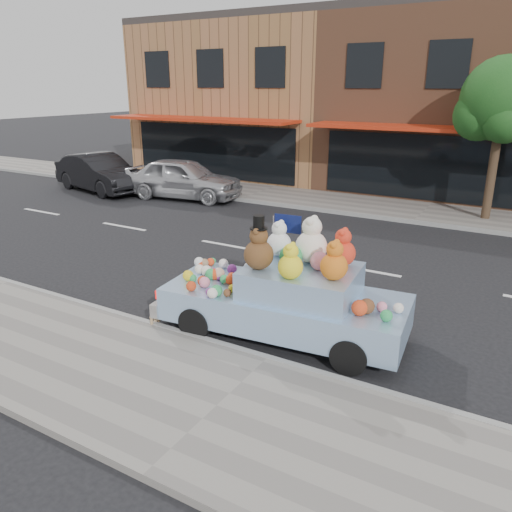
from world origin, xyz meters
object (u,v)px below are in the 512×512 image
Objects in this scene: car_silver at (183,178)px; car_dark at (100,173)px; art_car at (286,294)px; street_tree at (503,106)px.

car_dark is at bearing 91.00° from car_silver.
car_silver is 12.08m from art_car.
art_car is (8.73, -8.34, -0.01)m from car_silver.
art_car is at bearing -108.23° from car_dark.
car_silver is at bearing -168.74° from street_tree.
art_car reaches higher than car_dark.
street_tree reaches higher than car_dark.
car_dark is (-14.90, -2.83, -2.90)m from street_tree.
art_car is at bearing -101.97° from street_tree.
street_tree is 11.14m from art_car.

